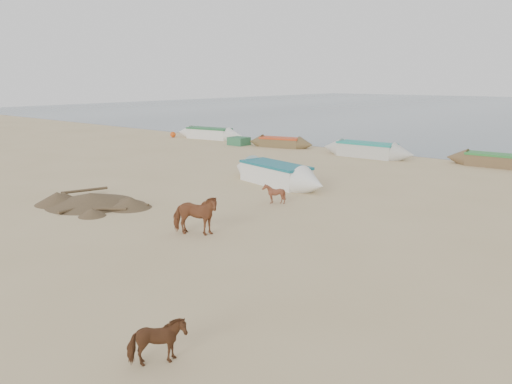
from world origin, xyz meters
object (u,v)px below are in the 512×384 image
cow_adult (195,215)px  calf_right (158,343)px  calf_front (274,194)px  near_canoe (275,174)px

cow_adult → calf_right: cow_adult is taller
cow_adult → calf_front: cow_adult is taller
cow_adult → calf_front: bearing=-22.9°
cow_adult → calf_right: 7.58m
calf_front → near_canoe: 3.85m
calf_right → near_canoe: near_canoe is taller
calf_right → calf_front: bearing=37.9°
calf_front → calf_right: size_ratio=0.93×
cow_adult → near_canoe: bearing=-9.9°
cow_adult → calf_right: bearing=-168.2°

